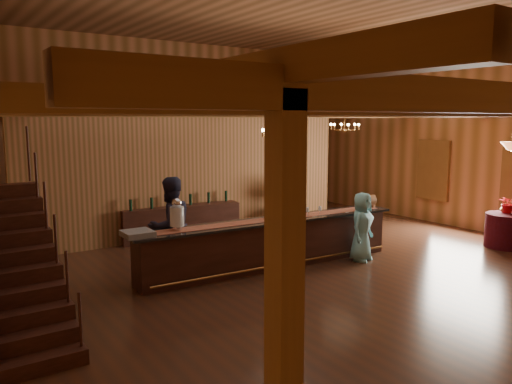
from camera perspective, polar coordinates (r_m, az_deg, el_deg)
floor at (r=10.81m, az=4.46°, el=-7.91°), size 14.00×14.00×0.00m
wall_back at (r=16.45m, az=-10.93°, el=7.21°), size 12.00×0.10×5.50m
wall_right at (r=14.90m, az=23.07°, el=6.61°), size 0.10×14.00×5.50m
beam_grid at (r=10.79m, az=2.96°, el=9.49°), size 11.90×13.90×0.39m
support_posts at (r=10.10m, az=6.33°, el=0.21°), size 9.20×10.20×3.20m
partition_wall at (r=13.14m, az=-6.75°, el=1.83°), size 9.00×0.18×3.10m
window_right_back at (r=15.49m, az=19.62°, el=2.38°), size 0.12×1.05×1.75m
staircase at (r=7.70m, az=-25.30°, el=-7.63°), size 1.00×2.80×2.00m
backroom_boxes at (r=15.16m, az=-9.47°, el=-1.27°), size 4.10×0.60×1.10m
tasting_bar at (r=10.28m, az=1.73°, el=-5.84°), size 5.98×1.08×1.00m
beverage_dispenser at (r=9.24m, az=-9.02°, el=-2.61°), size 0.26×0.26×0.60m
glass_rack_tray at (r=8.95m, az=-13.39°, el=-4.64°), size 0.50×0.50×0.10m
raffle_drum at (r=11.73m, az=12.83°, el=-0.97°), size 0.34×0.24×0.30m
bar_bottle_0 at (r=10.23m, az=1.33°, el=-2.24°), size 0.07×0.07×0.30m
bar_bottle_1 at (r=10.46m, az=3.27°, el=-2.03°), size 0.07×0.07×0.30m
bar_bottle_2 at (r=10.58m, az=4.24°, el=-1.92°), size 0.07×0.07×0.30m
backbar_shelf at (r=12.83m, az=-8.51°, el=-3.44°), size 3.07×0.84×0.85m
round_table at (r=13.26m, az=26.64°, el=-3.96°), size 0.93×0.93×0.80m
chandelier_left at (r=10.09m, az=2.98°, el=6.76°), size 0.80×0.80×0.61m
chandelier_right at (r=13.76m, az=10.09°, el=7.37°), size 0.80×0.80×0.53m
pendant_lamp at (r=13.02m, az=27.21°, el=4.69°), size 0.52×0.52×0.90m
bartender at (r=11.16m, az=2.87°, el=-2.53°), size 0.75×0.58×1.84m
staff_second at (r=9.81m, az=-9.76°, el=-3.88°), size 1.04×0.87×1.93m
guest at (r=10.92m, az=12.00°, el=-3.89°), size 0.84×0.70×1.48m
floor_plant at (r=14.07m, az=3.68°, el=-1.23°), size 0.78×0.64×1.39m
table_flowers at (r=13.30m, az=26.84°, el=-1.13°), size 0.47×0.43×0.48m
table_vase at (r=13.31m, az=26.57°, el=-1.43°), size 0.18×0.18×0.33m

